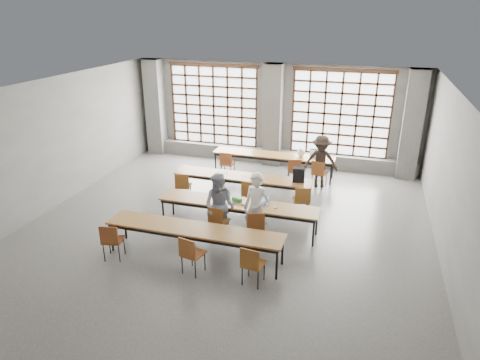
% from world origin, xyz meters
% --- Properties ---
extents(floor, '(11.00, 11.00, 0.00)m').
position_xyz_m(floor, '(0.00, 0.00, 0.00)').
color(floor, '#4F4E4C').
rests_on(floor, ground).
extents(ceiling, '(11.00, 11.00, 0.00)m').
position_xyz_m(ceiling, '(0.00, 0.00, 3.50)').
color(ceiling, silver).
rests_on(ceiling, floor).
extents(wall_back, '(10.00, 0.00, 10.00)m').
position_xyz_m(wall_back, '(0.00, 5.50, 1.75)').
color(wall_back, '#5E5E5B').
rests_on(wall_back, floor).
extents(wall_front, '(10.00, 0.00, 10.00)m').
position_xyz_m(wall_front, '(0.00, -5.50, 1.75)').
color(wall_front, '#5E5E5B').
rests_on(wall_front, floor).
extents(wall_left, '(0.00, 11.00, 11.00)m').
position_xyz_m(wall_left, '(-5.00, 0.00, 1.75)').
color(wall_left, '#5E5E5B').
rests_on(wall_left, floor).
extents(wall_right, '(0.00, 11.00, 11.00)m').
position_xyz_m(wall_right, '(5.00, 0.00, 1.75)').
color(wall_right, '#5E5E5B').
rests_on(wall_right, floor).
extents(column_left, '(0.60, 0.55, 3.50)m').
position_xyz_m(column_left, '(-4.50, 5.22, 1.75)').
color(column_left, '#555552').
rests_on(column_left, floor).
extents(column_mid, '(0.60, 0.55, 3.50)m').
position_xyz_m(column_mid, '(0.00, 5.22, 1.75)').
color(column_mid, '#555552').
rests_on(column_mid, floor).
extents(column_right, '(0.60, 0.55, 3.50)m').
position_xyz_m(column_right, '(4.50, 5.22, 1.75)').
color(column_right, '#555552').
rests_on(column_right, floor).
extents(window_left, '(3.32, 0.12, 3.00)m').
position_xyz_m(window_left, '(-2.25, 5.42, 1.90)').
color(window_left, white).
rests_on(window_left, wall_back).
extents(window_right, '(3.32, 0.12, 3.00)m').
position_xyz_m(window_right, '(2.25, 5.42, 1.90)').
color(window_right, white).
rests_on(window_right, wall_back).
extents(sill_ledge, '(9.80, 0.35, 0.50)m').
position_xyz_m(sill_ledge, '(0.00, 5.30, 0.25)').
color(sill_ledge, '#555552').
rests_on(sill_ledge, floor).
extents(desk_row_a, '(4.00, 0.70, 0.73)m').
position_xyz_m(desk_row_a, '(0.30, 4.08, 0.66)').
color(desk_row_a, brown).
rests_on(desk_row_a, floor).
extents(desk_row_b, '(4.00, 0.70, 0.73)m').
position_xyz_m(desk_row_b, '(-0.11, 1.92, 0.66)').
color(desk_row_b, brown).
rests_on(desk_row_b, floor).
extents(desk_row_c, '(4.00, 0.70, 0.73)m').
position_xyz_m(desk_row_c, '(0.31, 0.15, 0.66)').
color(desk_row_c, brown).
rests_on(desk_row_c, floor).
extents(desk_row_d, '(4.00, 0.70, 0.73)m').
position_xyz_m(desk_row_d, '(-0.22, -1.39, 0.66)').
color(desk_row_d, brown).
rests_on(desk_row_d, floor).
extents(chair_back_left, '(0.42, 0.43, 0.88)m').
position_xyz_m(chair_back_left, '(-1.10, 3.45, 0.54)').
color(chair_back_left, maroon).
rests_on(chair_back_left, floor).
extents(chair_back_mid, '(0.51, 0.51, 0.88)m').
position_xyz_m(chair_back_mid, '(1.12, 3.45, 0.54)').
color(chair_back_mid, maroon).
rests_on(chair_back_mid, floor).
extents(chair_back_right, '(0.51, 0.51, 0.88)m').
position_xyz_m(chair_back_right, '(1.88, 3.45, 0.54)').
color(chair_back_right, brown).
rests_on(chair_back_right, floor).
extents(chair_mid_left, '(0.51, 0.51, 0.88)m').
position_xyz_m(chair_mid_left, '(-1.69, 1.29, 0.54)').
color(chair_mid_left, brown).
rests_on(chair_mid_left, floor).
extents(chair_mid_centre, '(0.44, 0.45, 0.88)m').
position_xyz_m(chair_mid_centre, '(0.29, 1.29, 0.54)').
color(chair_mid_centre, brown).
rests_on(chair_mid_centre, floor).
extents(chair_mid_right, '(0.52, 0.52, 0.88)m').
position_xyz_m(chair_mid_right, '(1.71, 1.29, 0.54)').
color(chair_mid_right, brown).
rests_on(chair_mid_right, floor).
extents(chair_front_left, '(0.46, 0.46, 0.88)m').
position_xyz_m(chair_front_left, '(0.01, -0.48, 0.54)').
color(chair_front_left, brown).
rests_on(chair_front_left, floor).
extents(chair_front_right, '(0.53, 0.53, 0.88)m').
position_xyz_m(chair_front_right, '(0.94, -0.48, 0.54)').
color(chair_front_right, brown).
rests_on(chair_front_right, floor).
extents(chair_near_left, '(0.50, 0.50, 0.88)m').
position_xyz_m(chair_near_left, '(-1.90, -2.01, 0.54)').
color(chair_near_left, brown).
rests_on(chair_near_left, floor).
extents(chair_near_mid, '(0.51, 0.51, 0.88)m').
position_xyz_m(chair_near_mid, '(-0.03, -2.01, 0.54)').
color(chair_near_mid, brown).
rests_on(chair_near_mid, floor).
extents(chair_near_right, '(0.47, 0.47, 0.88)m').
position_xyz_m(chair_near_right, '(1.28, -2.02, 0.54)').
color(chair_near_right, brown).
rests_on(chair_near_right, floor).
extents(student_male, '(0.72, 0.56, 1.75)m').
position_xyz_m(student_male, '(0.91, -0.35, 0.88)').
color(student_male, silver).
rests_on(student_male, floor).
extents(student_female, '(0.86, 0.71, 1.63)m').
position_xyz_m(student_female, '(0.01, -0.35, 0.81)').
color(student_female, '#182549').
rests_on(student_female, floor).
extents(student_back, '(1.17, 0.82, 1.64)m').
position_xyz_m(student_back, '(1.90, 3.58, 0.82)').
color(student_back, black).
rests_on(student_back, floor).
extents(laptop_front, '(0.46, 0.44, 0.26)m').
position_xyz_m(laptop_front, '(0.89, 0.25, 0.79)').
color(laptop_front, '#AEAFB3').
rests_on(laptop_front, desk_row_c).
extents(laptop_back, '(0.37, 0.31, 0.26)m').
position_xyz_m(laptop_back, '(1.65, 4.19, 0.79)').
color(laptop_back, silver).
rests_on(laptop_back, desk_row_a).
extents(mouse, '(0.11, 0.08, 0.04)m').
position_xyz_m(mouse, '(1.26, 0.13, 0.75)').
color(mouse, silver).
rests_on(mouse, desk_row_c).
extents(green_box, '(0.27, 0.16, 0.09)m').
position_xyz_m(green_box, '(0.26, 0.23, 0.78)').
color(green_box, '#297E38').
rests_on(green_box, desk_row_c).
extents(phone, '(0.13, 0.06, 0.01)m').
position_xyz_m(phone, '(0.49, 0.05, 0.74)').
color(phone, black).
rests_on(phone, desk_row_c).
extents(paper_sheet_a, '(0.30, 0.22, 0.00)m').
position_xyz_m(paper_sheet_a, '(-0.71, 1.97, 0.73)').
color(paper_sheet_a, silver).
rests_on(paper_sheet_a, desk_row_b).
extents(paper_sheet_c, '(0.35, 0.29, 0.00)m').
position_xyz_m(paper_sheet_c, '(-0.01, 1.92, 0.73)').
color(paper_sheet_c, silver).
rests_on(paper_sheet_c, desk_row_b).
extents(backpack, '(0.35, 0.25, 0.40)m').
position_xyz_m(backpack, '(1.49, 1.97, 0.93)').
color(backpack, black).
rests_on(backpack, desk_row_b).
extents(plastic_bag, '(0.29, 0.25, 0.29)m').
position_xyz_m(plastic_bag, '(1.20, 4.13, 0.87)').
color(plastic_bag, white).
rests_on(plastic_bag, desk_row_a).
extents(red_pouch, '(0.20, 0.09, 0.06)m').
position_xyz_m(red_pouch, '(-1.92, -1.94, 0.50)').
color(red_pouch, '#AE2515').
rests_on(red_pouch, chair_near_left).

